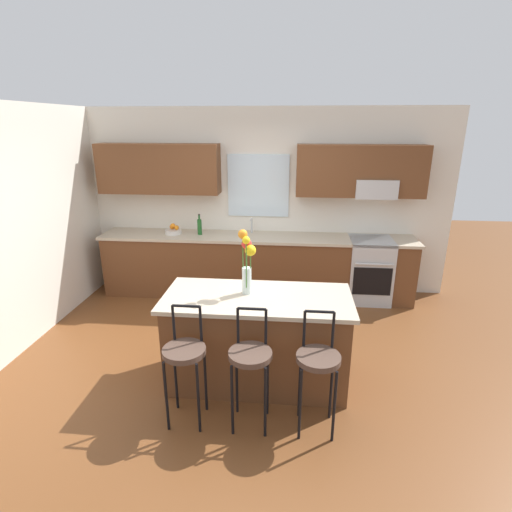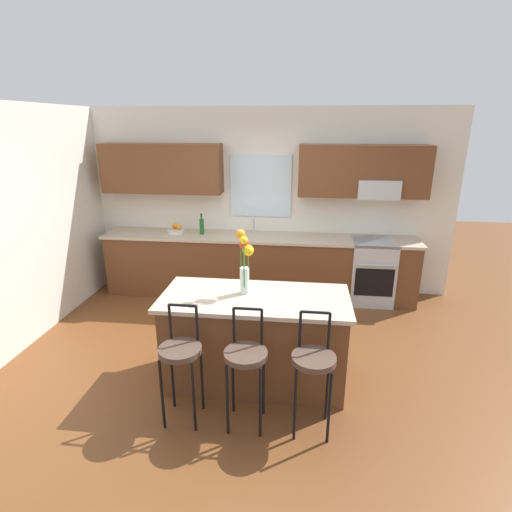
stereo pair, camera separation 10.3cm
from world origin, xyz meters
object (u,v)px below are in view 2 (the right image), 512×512
object	(u,v)px
flower_vase	(245,259)
bottle_olive_oil	(202,226)
oven_range	(371,271)
bar_stool_near	(181,355)
bar_stool_middle	(246,359)
bar_stool_far	(313,364)
kitchen_island	(255,339)
fruit_bowl_oranges	(176,230)

from	to	relation	value
flower_vase	bottle_olive_oil	size ratio (longest dim) A/B	2.06
oven_range	bottle_olive_oil	xyz separation A→B (m)	(-2.47, 0.02, 0.58)
bar_stool_near	bar_stool_middle	bearing A→B (deg)	0.00
bar_stool_near	bar_stool_far	world-z (taller)	same
kitchen_island	bottle_olive_oil	xyz separation A→B (m)	(-1.04, 2.10, 0.58)
kitchen_island	fruit_bowl_oranges	world-z (taller)	fruit_bowl_oranges
oven_range	flower_vase	bearing A→B (deg)	-127.30
bar_stool_near	bottle_olive_oil	size ratio (longest dim) A/B	3.42
bottle_olive_oil	bar_stool_middle	bearing A→B (deg)	-69.09
flower_vase	bottle_olive_oil	bearing A→B (deg)	114.68
bar_stool_middle	oven_range	bearing A→B (deg)	62.04
bar_stool_far	bottle_olive_oil	bearing A→B (deg)	120.30
bar_stool_middle	kitchen_island	bearing A→B (deg)	90.00
bar_stool_middle	flower_vase	world-z (taller)	flower_vase
fruit_bowl_oranges	bottle_olive_oil	bearing A→B (deg)	-0.63
fruit_bowl_oranges	bar_stool_middle	bearing A→B (deg)	-62.19
bar_stool_middle	bottle_olive_oil	xyz separation A→B (m)	(-1.04, 2.72, 0.41)
bar_stool_middle	bottle_olive_oil	world-z (taller)	bottle_olive_oil
fruit_bowl_oranges	oven_range	bearing A→B (deg)	-0.58
kitchen_island	bar_stool_far	size ratio (longest dim) A/B	1.71
bar_stool_far	flower_vase	xyz separation A→B (m)	(-0.65, 0.68, 0.63)
bar_stool_middle	bar_stool_near	bearing A→B (deg)	180.00
bar_stool_near	bar_stool_middle	size ratio (longest dim) A/B	1.00
bar_stool_near	kitchen_island	bearing A→B (deg)	48.31
kitchen_island	fruit_bowl_oranges	size ratio (longest dim) A/B	7.44
oven_range	kitchen_island	bearing A→B (deg)	-124.55
bar_stool_near	bottle_olive_oil	world-z (taller)	bottle_olive_oil
oven_range	bar_stool_middle	bearing A→B (deg)	-117.96
bar_stool_far	flower_vase	distance (m)	1.14
bar_stool_near	bar_stool_far	size ratio (longest dim) A/B	1.00
oven_range	fruit_bowl_oranges	size ratio (longest dim) A/B	3.83
kitchen_island	fruit_bowl_oranges	distance (m)	2.60
bar_stool_near	bar_stool_middle	world-z (taller)	same
bar_stool_near	flower_vase	xyz separation A→B (m)	(0.45, 0.68, 0.63)
bar_stool_far	oven_range	bearing A→B (deg)	71.91
flower_vase	bar_stool_near	bearing A→B (deg)	-123.23
bar_stool_middle	flower_vase	size ratio (longest dim) A/B	1.66
flower_vase	fruit_bowl_oranges	bearing A→B (deg)	123.16
bar_stool_middle	bar_stool_far	xyz separation A→B (m)	(0.55, 0.00, 0.00)
oven_range	fruit_bowl_oranges	distance (m)	2.91
bar_stool_far	bottle_olive_oil	size ratio (longest dim) A/B	3.42
oven_range	kitchen_island	world-z (taller)	same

